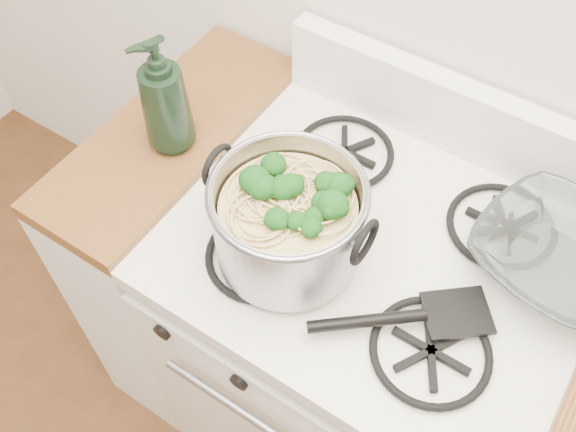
{
  "coord_description": "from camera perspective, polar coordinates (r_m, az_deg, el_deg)",
  "views": [
    {
      "loc": [
        0.21,
        0.62,
        1.9
      ],
      "look_at": [
        -0.13,
        1.15,
        1.03
      ],
      "focal_mm": 40.0,
      "sensor_mm": 36.0,
      "label": 1
    }
  ],
  "objects": [
    {
      "name": "counter_left",
      "position": [
        1.73,
        -8.21,
        -2.86
      ],
      "size": [
        0.25,
        0.65,
        0.92
      ],
      "color": "silver",
      "rests_on": "ground"
    },
    {
      "name": "bottle",
      "position": [
        1.25,
        -11.01,
        10.48
      ],
      "size": [
        0.13,
        0.13,
        0.26
      ],
      "primitive_type": "imported",
      "rotation": [
        0.0,
        0.0,
        -0.43
      ],
      "color": "black",
      "rests_on": "counter_left"
    },
    {
      "name": "glass_bowl",
      "position": [
        1.22,
        22.51,
        -3.76
      ],
      "size": [
        0.13,
        0.13,
        0.03
      ],
      "primitive_type": "imported",
      "rotation": [
        0.0,
        0.0,
        -0.21
      ],
      "color": "white",
      "rests_on": "gas_range"
    },
    {
      "name": "gas_range",
      "position": [
        1.61,
        6.31,
        -11.74
      ],
      "size": [
        0.76,
        0.66,
        0.92
      ],
      "color": "white",
      "rests_on": "ground"
    },
    {
      "name": "stock_pot",
      "position": [
        1.09,
        -0.0,
        -0.53
      ],
      "size": [
        0.3,
        0.27,
        0.18
      ],
      "color": "#94939B",
      "rests_on": "gas_range"
    },
    {
      "name": "spatula",
      "position": [
        1.12,
        14.87,
        -8.16
      ],
      "size": [
        0.42,
        0.42,
        0.02
      ],
      "primitive_type": null,
      "rotation": [
        0.0,
        0.0,
        -0.87
      ],
      "color": "black",
      "rests_on": "gas_range"
    }
  ]
}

